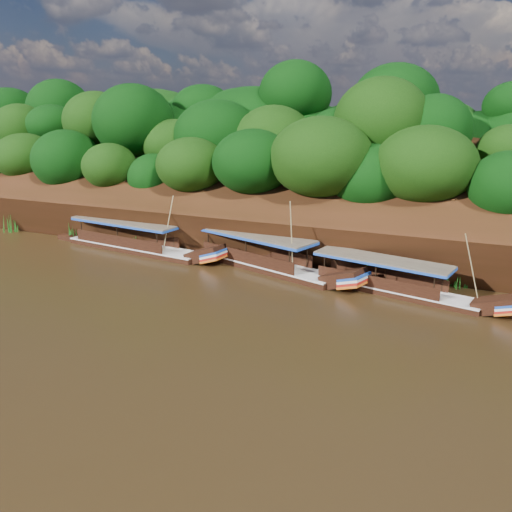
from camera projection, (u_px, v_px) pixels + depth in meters
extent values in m
plane|color=black|center=(216.00, 305.00, 31.57)|extent=(160.00, 160.00, 0.00)
cube|color=#311B0A|center=(301.00, 208.00, 44.63)|extent=(120.00, 16.12, 13.64)
cube|color=#311B0A|center=(331.00, 225.00, 54.37)|extent=(120.00, 24.00, 12.00)
ellipsoid|color=#0B420B|center=(84.00, 136.00, 60.21)|extent=(20.00, 10.00, 8.00)
ellipsoid|color=#0B420B|center=(236.00, 205.00, 46.12)|extent=(18.00, 8.00, 6.40)
ellipsoid|color=#0B420B|center=(326.00, 139.00, 49.20)|extent=(24.00, 11.00, 8.40)
cube|color=black|center=(390.00, 292.00, 33.76)|extent=(11.94, 4.39, 0.83)
cube|color=silver|center=(390.00, 287.00, 33.65)|extent=(11.95, 4.45, 0.09)
cube|color=black|center=(497.00, 305.00, 29.84)|extent=(3.03, 2.05, 1.61)
cube|color=#1B49B5|center=(511.00, 303.00, 29.35)|extent=(1.74, 1.84, 0.59)
cube|color=#AC1A13|center=(510.00, 308.00, 29.43)|extent=(1.74, 1.84, 0.59)
cube|color=brown|center=(382.00, 259.00, 33.57)|extent=(9.50, 4.17, 0.11)
cube|color=#1B49B5|center=(382.00, 261.00, 33.60)|extent=(9.50, 4.17, 0.17)
cylinder|color=tan|center=(472.00, 267.00, 29.77)|extent=(1.20, 1.67, 4.42)
cube|color=black|center=(263.00, 268.00, 39.04)|extent=(13.10, 6.15, 0.97)
cube|color=silver|center=(263.00, 263.00, 38.91)|extent=(13.13, 6.22, 0.11)
cube|color=black|center=(344.00, 279.00, 34.17)|extent=(3.47, 2.62, 1.83)
cube|color=#1B49B5|center=(354.00, 277.00, 33.56)|extent=(2.08, 2.25, 0.67)
cube|color=#AC1A13|center=(354.00, 282.00, 33.66)|extent=(2.08, 2.25, 0.67)
cube|color=brown|center=(255.00, 234.00, 38.84)|extent=(10.52, 5.65, 0.13)
cube|color=#1B49B5|center=(255.00, 236.00, 38.88)|extent=(10.52, 5.65, 0.19)
cylinder|color=tan|center=(292.00, 236.00, 35.62)|extent=(0.27, 1.40, 5.31)
cube|color=black|center=(135.00, 250.00, 44.16)|extent=(14.09, 3.90, 0.95)
cube|color=silver|center=(134.00, 245.00, 44.03)|extent=(14.10, 3.97, 0.11)
cube|color=black|center=(206.00, 255.00, 40.10)|extent=(3.45, 2.10, 1.87)
cube|color=#1B49B5|center=(214.00, 252.00, 39.58)|extent=(1.90, 1.99, 0.70)
cube|color=#AC1A13|center=(215.00, 257.00, 39.68)|extent=(1.90, 1.99, 0.70)
cube|color=brown|center=(125.00, 221.00, 43.88)|extent=(11.13, 3.90, 0.13)
cube|color=#1B49B5|center=(125.00, 223.00, 43.92)|extent=(11.13, 3.90, 0.19)
cylinder|color=tan|center=(168.00, 224.00, 41.10)|extent=(1.28, 0.16, 4.75)
cone|color=#1E6719|center=(11.00, 222.00, 50.74)|extent=(1.50, 1.50, 2.02)
cone|color=#1E6719|center=(72.00, 230.00, 47.78)|extent=(1.50, 1.50, 1.81)
cone|color=#1E6719|center=(140.00, 236.00, 45.07)|extent=(1.50, 1.50, 1.92)
cone|color=#1E6719|center=(208.00, 249.00, 41.99)|extent=(1.50, 1.50, 1.41)
cone|color=#1E6719|center=(283.00, 256.00, 39.71)|extent=(1.50, 1.50, 1.47)
cone|color=#1E6719|center=(369.00, 262.00, 36.63)|extent=(1.50, 1.50, 2.27)
cone|color=#1E6719|center=(458.00, 277.00, 34.60)|extent=(1.50, 1.50, 1.49)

